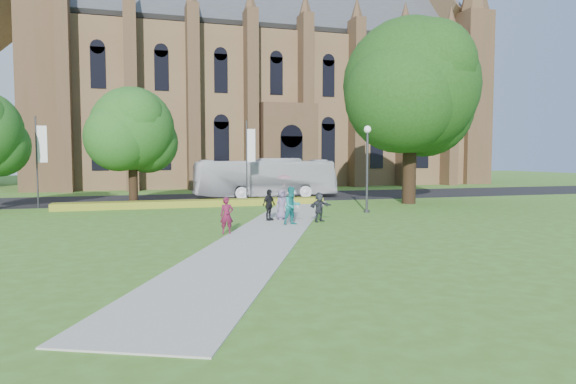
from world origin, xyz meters
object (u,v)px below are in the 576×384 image
object	(u,v)px
large_tree	(411,86)
streetlamp	(367,158)
tour_coach	(265,178)
pedestrian_0	(227,215)

from	to	relation	value
large_tree	streetlamp	bearing A→B (deg)	-140.71
large_tree	tour_coach	bearing A→B (deg)	138.26
streetlamp	tour_coach	world-z (taller)	streetlamp
pedestrian_0	streetlamp	bearing A→B (deg)	34.83
streetlamp	large_tree	world-z (taller)	large_tree
streetlamp	pedestrian_0	size ratio (longest dim) A/B	3.30
tour_coach	pedestrian_0	xyz separation A→B (m)	(-6.49, -18.39, -0.80)
streetlamp	large_tree	xyz separation A→B (m)	(5.50, 4.50, 5.07)
streetlamp	pedestrian_0	world-z (taller)	streetlamp
tour_coach	pedestrian_0	world-z (taller)	tour_coach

